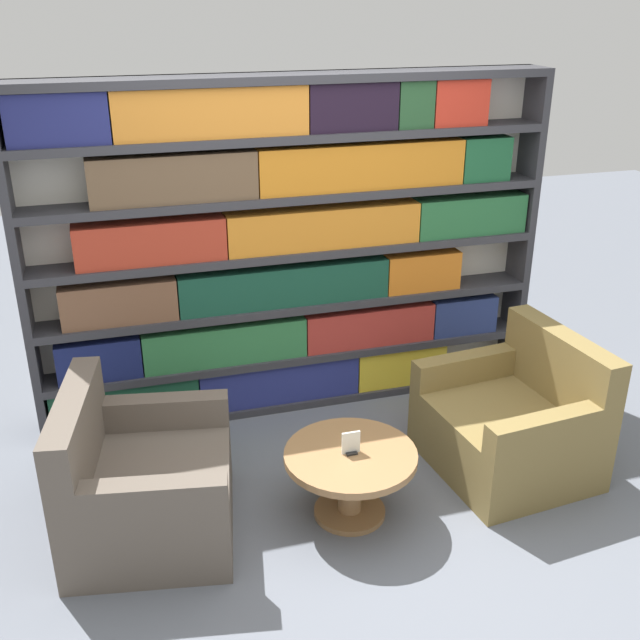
{
  "coord_description": "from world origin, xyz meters",
  "views": [
    {
      "loc": [
        -1.11,
        -2.89,
        2.57
      ],
      "look_at": [
        -0.03,
        0.77,
        0.9
      ],
      "focal_mm": 42.0,
      "sensor_mm": 36.0,
      "label": 1
    }
  ],
  "objects": [
    {
      "name": "bookshelf",
      "position": [
        -0.03,
        1.5,
        1.07
      ],
      "size": [
        3.29,
        0.3,
        2.15
      ],
      "color": "silver",
      "rests_on": "ground_plane"
    },
    {
      "name": "armchair_right",
      "position": [
        1.03,
        0.38,
        0.27
      ],
      "size": [
        0.89,
        0.97,
        0.8
      ],
      "rotation": [
        0.0,
        0.0,
        -1.47
      ],
      "color": "olive",
      "rests_on": "ground_plane"
    },
    {
      "name": "armchair_left",
      "position": [
        -1.09,
        0.38,
        0.27
      ],
      "size": [
        0.95,
        1.02,
        0.8
      ],
      "rotation": [
        0.0,
        0.0,
        1.4
      ],
      "color": "brown",
      "rests_on": "ground_plane"
    },
    {
      "name": "coffee_table",
      "position": [
        -0.03,
        0.21,
        0.28
      ],
      "size": [
        0.7,
        0.7,
        0.39
      ],
      "color": "olive",
      "rests_on": "ground_plane"
    },
    {
      "name": "ground_plane",
      "position": [
        0.0,
        0.0,
        0.0
      ],
      "size": [
        14.0,
        14.0,
        0.0
      ],
      "primitive_type": "plane",
      "color": "slate"
    },
    {
      "name": "table_sign",
      "position": [
        -0.03,
        0.21,
        0.44
      ],
      "size": [
        0.1,
        0.06,
        0.12
      ],
      "color": "black",
      "rests_on": "coffee_table"
    }
  ]
}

